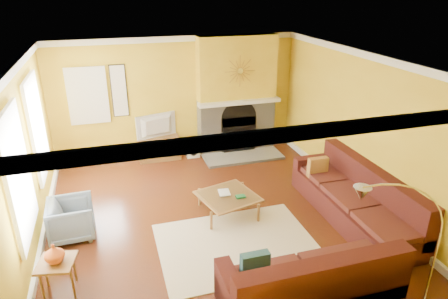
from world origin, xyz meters
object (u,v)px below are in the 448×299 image
object	(u,v)px
armchair	(72,219)
coffee_table	(228,204)
sectional_sofa	(300,215)
side_table	(59,277)
media_console	(159,148)
arc_lamp	(399,257)

from	to	relation	value
armchair	coffee_table	bearing A→B (deg)	-93.04
sectional_sofa	armchair	world-z (taller)	sectional_sofa
coffee_table	side_table	bearing A→B (deg)	-155.33
media_console	armchair	distance (m)	3.17
side_table	media_console	bearing A→B (deg)	64.56
arc_lamp	armchair	bearing A→B (deg)	141.21
side_table	arc_lamp	xyz separation A→B (m)	(3.76, -1.65, 0.71)
coffee_table	media_console	xyz separation A→B (m)	(-0.81, 2.69, 0.08)
armchair	arc_lamp	distance (m)	4.73
sectional_sofa	armchair	bearing A→B (deg)	161.77
media_console	armchair	bearing A→B (deg)	-123.74
sectional_sofa	coffee_table	size ratio (longest dim) A/B	3.75
side_table	armchair	bearing A→B (deg)	85.36
armchair	side_table	size ratio (longest dim) A/B	1.40
coffee_table	arc_lamp	xyz separation A→B (m)	(1.09, -2.88, 0.78)
media_console	arc_lamp	xyz separation A→B (m)	(1.89, -5.57, 0.71)
coffee_table	armchair	bearing A→B (deg)	178.70
coffee_table	armchair	xyz separation A→B (m)	(-2.57, 0.06, 0.13)
arc_lamp	coffee_table	bearing A→B (deg)	110.68
coffee_table	armchair	size ratio (longest dim) A/B	1.32
media_console	sectional_sofa	bearing A→B (deg)	-66.34
sectional_sofa	arc_lamp	xyz separation A→B (m)	(0.25, -1.81, 0.51)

